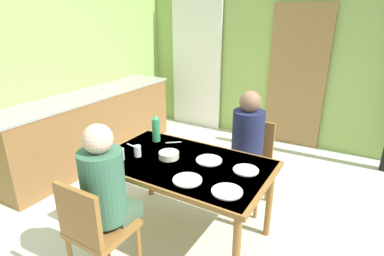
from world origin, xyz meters
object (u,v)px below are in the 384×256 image
chair_far_diner (250,158)px  serving_bowl_center (169,155)px  kitchen_counter (92,126)px  person_near_diner (105,184)px  water_bottle_green_near (156,129)px  person_far_diner (247,137)px  dining_table (183,169)px  chair_near_diner (94,229)px

chair_far_diner → serving_bowl_center: size_ratio=5.12×
kitchen_counter → person_near_diner: 2.16m
kitchen_counter → serving_bowl_center: size_ratio=15.42×
kitchen_counter → chair_far_diner: (2.18, 0.08, 0.05)m
chair_far_diner → kitchen_counter: bearing=2.1°
person_near_diner → serving_bowl_center: person_near_diner is taller
chair_far_diner → water_bottle_green_near: (-0.76, -0.54, 0.34)m
kitchen_counter → serving_bowl_center: kitchen_counter is taller
kitchen_counter → person_far_diner: person_far_diner is taller
kitchen_counter → person_far_diner: bearing=-1.5°
kitchen_counter → chair_far_diner: 2.19m
kitchen_counter → chair_far_diner: bearing=2.1°
kitchen_counter → water_bottle_green_near: size_ratio=10.13×
dining_table → chair_near_diner: chair_near_diner is taller
kitchen_counter → water_bottle_green_near: water_bottle_green_near is taller
kitchen_counter → serving_bowl_center: 1.90m
chair_near_diner → chair_far_diner: same height
kitchen_counter → chair_near_diner: (1.65, -1.50, 0.05)m
serving_bowl_center → person_far_diner: bearing=55.5°
chair_near_diner → person_near_diner: size_ratio=1.13×
kitchen_counter → dining_table: bearing=-20.7°
dining_table → chair_near_diner: 0.83m
chair_far_diner → serving_bowl_center: (-0.45, -0.79, 0.25)m
dining_table → water_bottle_green_near: 0.55m
person_far_diner → chair_near_diner: bearing=69.7°
kitchen_counter → chair_near_diner: bearing=-42.2°
chair_near_diner → chair_far_diner: size_ratio=1.00×
person_far_diner → water_bottle_green_near: person_far_diner is taller
kitchen_counter → water_bottle_green_near: bearing=-18.0°
kitchen_counter → chair_near_diner: 2.23m
chair_near_diner → chair_far_diner: bearing=71.3°
kitchen_counter → person_near_diner: (1.65, -1.36, 0.33)m
dining_table → person_far_diner: bearing=64.6°
person_far_diner → water_bottle_green_near: size_ratio=2.98×
chair_far_diner → chair_near_diner: bearing=71.3°
person_far_diner → serving_bowl_center: bearing=55.5°
chair_near_diner → person_far_diner: size_ratio=1.13×
person_near_diner → kitchen_counter: bearing=140.5°
kitchen_counter → person_near_diner: person_near_diner is taller
chair_near_diner → serving_bowl_center: 0.83m
chair_near_diner → water_bottle_green_near: 1.11m
chair_near_diner → water_bottle_green_near: (-0.23, 1.04, 0.34)m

